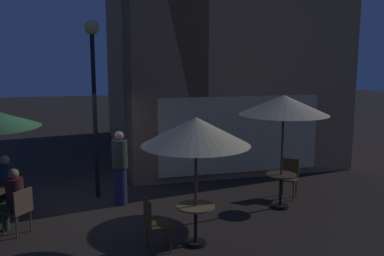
{
  "coord_description": "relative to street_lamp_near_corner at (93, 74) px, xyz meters",
  "views": [
    {
      "loc": [
        0.14,
        -9.27,
        3.3
      ],
      "look_at": [
        2.59,
        -0.17,
        1.75
      ],
      "focal_mm": 39.58,
      "sensor_mm": 36.0,
      "label": 1
    }
  ],
  "objects": [
    {
      "name": "cafe_chair_0",
      "position": [
        4.47,
        -1.15,
        -2.4
      ],
      "size": [
        0.57,
        0.57,
        0.93
      ],
      "rotation": [
        0.0,
        0.0,
        -2.28
      ],
      "color": "brown",
      "rests_on": "ground"
    },
    {
      "name": "cafe_chair_3",
      "position": [
        -1.52,
        -1.83,
        -2.42
      ],
      "size": [
        0.61,
        0.61,
        0.89
      ],
      "rotation": [
        0.0,
        0.0,
        2.45
      ],
      "color": "brown",
      "rests_on": "ground"
    },
    {
      "name": "ground_plane",
      "position": [
        -0.5,
        -0.78,
        -2.95
      ],
      "size": [
        60.0,
        60.0,
        0.0
      ],
      "primitive_type": "plane",
      "color": "#2E2621"
    },
    {
      "name": "patron_seated_1",
      "position": [
        -1.63,
        -1.74,
        -2.24
      ],
      "size": [
        0.52,
        0.5,
        1.27
      ],
      "rotation": [
        0.0,
        0.0,
        2.45
      ],
      "color": "#253F29",
      "rests_on": "ground"
    },
    {
      "name": "cafe_chair_4",
      "position": [
        0.8,
        -3.2,
        -2.39
      ],
      "size": [
        0.46,
        0.46,
        0.93
      ],
      "rotation": [
        0.0,
        0.0,
        0.07
      ],
      "color": "#4D3C1B",
      "rests_on": "ground"
    },
    {
      "name": "patio_umbrella_2",
      "position": [
        1.57,
        -3.14,
        -0.9
      ],
      "size": [
        1.91,
        1.91,
        2.31
      ],
      "color": "black",
      "rests_on": "ground"
    },
    {
      "name": "cafe_table_2",
      "position": [
        1.57,
        -3.14,
        -2.44
      ],
      "size": [
        0.68,
        0.68,
        0.73
      ],
      "color": "black",
      "rests_on": "ground"
    },
    {
      "name": "cafe_table_0",
      "position": [
        3.92,
        -1.79,
        -2.42
      ],
      "size": [
        0.67,
        0.67,
        0.77
      ],
      "color": "black",
      "rests_on": "ground"
    },
    {
      "name": "cafe_building",
      "position": [
        2.94,
        3.5,
        1.48
      ],
      "size": [
        6.53,
        8.72,
        8.88
      ],
      "color": "tan",
      "rests_on": "ground"
    },
    {
      "name": "patron_seated_0",
      "position": [
        -1.95,
        -0.62,
        -2.23
      ],
      "size": [
        0.45,
        0.53,
        1.28
      ],
      "rotation": [
        0.0,
        0.0,
        -1.94
      ],
      "color": "black",
      "rests_on": "ground"
    },
    {
      "name": "cafe_chair_1",
      "position": [
        -1.9,
        -0.49,
        -2.37
      ],
      "size": [
        0.5,
        0.5,
        0.96
      ],
      "rotation": [
        0.0,
        0.0,
        -1.94
      ],
      "color": "#542F1F",
      "rests_on": "ground"
    },
    {
      "name": "patron_standing_2",
      "position": [
        0.49,
        -0.62,
        -2.1
      ],
      "size": [
        0.35,
        0.35,
        1.7
      ],
      "rotation": [
        0.0,
        0.0,
        3.8
      ],
      "color": "#282B4B",
      "rests_on": "ground"
    },
    {
      "name": "street_lamp_near_corner",
      "position": [
        0.0,
        0.0,
        0.0
      ],
      "size": [
        0.33,
        0.33,
        4.17
      ],
      "color": "black",
      "rests_on": "ground"
    },
    {
      "name": "patio_umbrella_0",
      "position": [
        3.92,
        -1.79,
        -0.65
      ],
      "size": [
        1.95,
        1.95,
        2.53
      ],
      "color": "black",
      "rests_on": "ground"
    }
  ]
}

